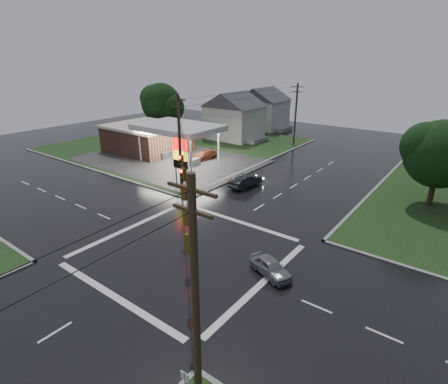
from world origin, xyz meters
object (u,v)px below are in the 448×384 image
Objects in this scene: utility_pole_se at (196,302)px; tree_ne_near at (442,155)px; house_far at (263,108)px; car_crossing at (271,267)px; car_pump at (203,156)px; pylon_sign at (180,155)px; gas_station at (152,137)px; tree_nw_behind at (162,103)px; car_north at (246,181)px; utility_pole_n at (296,114)px; house_near at (234,115)px; utility_pole_nw at (180,143)px.

tree_ne_near is (4.64, 31.49, -0.16)m from utility_pole_se.
house_far is 3.03× the size of car_crossing.
house_far is 2.30× the size of car_pump.
house_far is at bearing 106.98° from pylon_sign.
gas_station is 2.38× the size of utility_pole_se.
pylon_sign is 30.49m from tree_nw_behind.
car_north is (-14.05, 24.86, -4.97)m from utility_pole_se.
gas_station is 21.64m from car_north.
gas_station is 17.81m from pylon_sign.
tree_ne_near is at bearing 81.62° from utility_pole_se.
tree_ne_near is 30.57m from car_pump.
utility_pole_n reaches higher than car_pump.
pylon_sign is at bearing -67.72° from house_near.
house_near is at bearing 24.98° from tree_nw_behind.
utility_pole_nw is 1.22× the size of tree_ne_near.
utility_pole_nw is 3.02× the size of car_crossing.
pylon_sign is at bearing 48.64° from car_north.
pylon_sign is 0.54× the size of house_far.
car_north reaches higher than car_crossing.
utility_pole_se is (20.00, -20.00, 1.71)m from pylon_sign.
house_near is (-11.45, 26.50, -1.32)m from utility_pole_nw.
utility_pole_nw reaches higher than gas_station.
tree_nw_behind is at bearing -123.44° from house_far.
utility_pole_nw is at bearing 59.21° from car_north.
tree_ne_near is (24.64, 11.49, 1.55)m from pylon_sign.
utility_pole_se is 3.02× the size of car_crossing.
car_north is at bearing -26.55° from tree_nw_behind.
gas_station is at bearing 82.76° from car_crossing.
car_crossing is (40.77, -28.70, -5.56)m from tree_nw_behind.
gas_station is 37.49m from car_crossing.
utility_pole_nw is 2.28× the size of car_pump.
house_near reaches higher than car_pump.
house_far is at bearing 56.56° from tree_nw_behind.
tree_nw_behind is 2.74× the size of car_crossing.
car_crossing is (-7.22, -20.70, -4.94)m from tree_ne_near.
utility_pole_n reaches higher than tree_ne_near.
car_crossing is at bearing -26.55° from utility_pole_nw.
utility_pole_se reaches higher than house_near.
utility_pole_nw reaches higher than car_north.
pylon_sign is 0.57× the size of utility_pole_n.
tree_ne_near is at bearing 3.30° from gas_station.
utility_pole_n is 40.51m from car_crossing.
pylon_sign is 27.56m from house_near.
car_north is (4.95, -22.64, -4.72)m from utility_pole_n.
car_crossing is (17.43, -9.21, -3.39)m from pylon_sign.
gas_station is 2.92× the size of tree_ne_near.
utility_pole_se is 1.00× the size of house_near.
car_crossing is at bearing -58.27° from house_far.
gas_station is at bearing -176.70° from tree_ne_near.
tree_nw_behind reaches higher than car_crossing.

